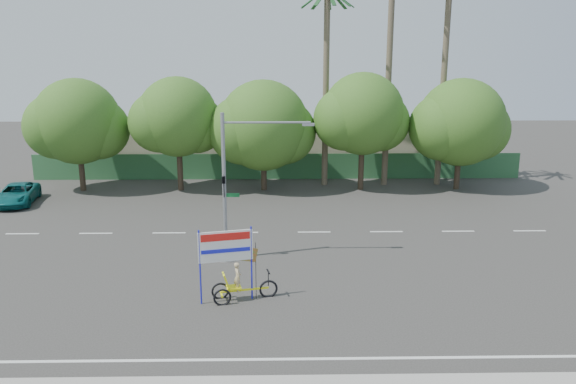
{
  "coord_description": "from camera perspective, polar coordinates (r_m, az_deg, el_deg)",
  "views": [
    {
      "loc": [
        0.0,
        -21.47,
        9.62
      ],
      "look_at": [
        0.46,
        3.15,
        3.5
      ],
      "focal_mm": 35.0,
      "sensor_mm": 36.0,
      "label": 1
    }
  ],
  "objects": [
    {
      "name": "tree_center",
      "position": [
        39.82,
        -2.59,
        6.51
      ],
      "size": [
        7.62,
        6.4,
        7.85
      ],
      "color": "#473828",
      "rests_on": "ground"
    },
    {
      "name": "ground",
      "position": [
        23.53,
        -0.99,
        -10.18
      ],
      "size": [
        120.0,
        120.0,
        0.0
      ],
      "primitive_type": "plane",
      "color": "#33302D",
      "rests_on": "ground"
    },
    {
      "name": "tree_far_left",
      "position": [
        42.18,
        -20.65,
        6.46
      ],
      "size": [
        7.14,
        6.0,
        7.96
      ],
      "color": "#473828",
      "rests_on": "ground"
    },
    {
      "name": "palm_tall",
      "position": [
        41.75,
        10.33,
        14.9
      ],
      "size": [
        3.73,
        3.79,
        17.45
      ],
      "color": "#70604C",
      "rests_on": "ground"
    },
    {
      "name": "tree_left",
      "position": [
        40.35,
        -11.21,
        7.21
      ],
      "size": [
        6.66,
        5.6,
        8.07
      ],
      "color": "#473828",
      "rests_on": "ground"
    },
    {
      "name": "building_left",
      "position": [
        49.11,
        -12.85,
        4.69
      ],
      "size": [
        12.0,
        8.0,
        4.0
      ],
      "primitive_type": "cube",
      "color": "beige",
      "rests_on": "ground"
    },
    {
      "name": "palm_mid",
      "position": [
        42.69,
        15.68,
        13.16
      ],
      "size": [
        3.73,
        3.79,
        15.45
      ],
      "color": "#70604C",
      "rests_on": "ground"
    },
    {
      "name": "fence",
      "position": [
        43.83,
        -1.05,
        2.62
      ],
      "size": [
        38.0,
        0.08,
        2.0
      ],
      "primitive_type": "cube",
      "color": "#336B3D",
      "rests_on": "ground"
    },
    {
      "name": "traffic_signal",
      "position": [
        26.41,
        -5.8,
        -0.81
      ],
      "size": [
        4.72,
        1.1,
        7.0
      ],
      "color": "gray",
      "rests_on": "ground"
    },
    {
      "name": "trike_billboard",
      "position": [
        22.46,
        -5.53,
        -8.02
      ],
      "size": [
        3.08,
        1.11,
        3.09
      ],
      "rotation": [
        0.0,
        0.0,
        0.22
      ],
      "color": "black",
      "rests_on": "ground"
    },
    {
      "name": "tree_far_right",
      "position": [
        41.84,
        17.08,
        6.52
      ],
      "size": [
        7.38,
        6.2,
        7.94
      ],
      "color": "#473828",
      "rests_on": "ground"
    },
    {
      "name": "building_right",
      "position": [
        48.77,
        8.41,
        4.58
      ],
      "size": [
        14.0,
        8.0,
        3.6
      ],
      "primitive_type": "cube",
      "color": "beige",
      "rests_on": "ground"
    },
    {
      "name": "palm_short",
      "position": [
        41.13,
        3.91,
        12.87
      ],
      "size": [
        3.73,
        3.79,
        14.45
      ],
      "color": "#70604C",
      "rests_on": "ground"
    },
    {
      "name": "tree_right",
      "position": [
        40.16,
        7.53,
        7.58
      ],
      "size": [
        6.9,
        5.8,
        8.36
      ],
      "color": "#473828",
      "rests_on": "ground"
    },
    {
      "name": "pickup_truck",
      "position": [
        40.71,
        -25.84,
        -0.19
      ],
      "size": [
        2.92,
        4.97,
        1.3
      ],
      "primitive_type": "imported",
      "rotation": [
        0.0,
        0.0,
        0.17
      ],
      "color": "#0D5E5E",
      "rests_on": "ground"
    }
  ]
}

